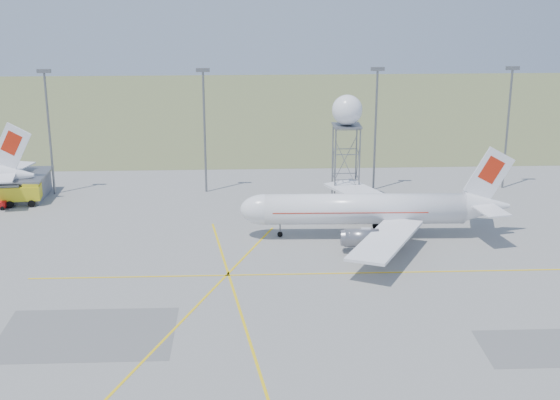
{
  "coord_description": "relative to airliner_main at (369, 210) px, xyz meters",
  "views": [
    {
      "loc": [
        -3.28,
        -58.73,
        37.4
      ],
      "look_at": [
        1.13,
        40.0,
        6.49
      ],
      "focal_mm": 50.0,
      "sensor_mm": 36.0,
      "label": 1
    }
  ],
  "objects": [
    {
      "name": "grass_strip",
      "position": [
        -13.63,
        96.79,
        -3.91
      ],
      "size": [
        400.0,
        120.0,
        0.03
      ],
      "primitive_type": "cube",
      "color": "#596F3D",
      "rests_on": "ground"
    },
    {
      "name": "mast_b",
      "position": [
        -23.63,
        22.79,
        8.14
      ],
      "size": [
        2.2,
        0.5,
        20.5
      ],
      "color": "slate",
      "rests_on": "ground"
    },
    {
      "name": "fire_truck",
      "position": [
        -53.66,
        16.82,
        -2.18
      ],
      "size": [
        9.37,
        4.37,
        3.65
      ],
      "rotation": [
        0.0,
        0.0,
        0.1
      ],
      "color": "yellow",
      "rests_on": "ground"
    },
    {
      "name": "mast_d",
      "position": [
        26.37,
        22.79,
        8.14
      ],
      "size": [
        2.2,
        0.5,
        20.5
      ],
      "color": "slate",
      "rests_on": "ground"
    },
    {
      "name": "mast_a",
      "position": [
        -48.63,
        22.79,
        8.14
      ],
      "size": [
        2.2,
        0.5,
        20.5
      ],
      "color": "slate",
      "rests_on": "ground"
    },
    {
      "name": "radar_tower",
      "position": [
        -1.2,
        16.59,
        5.68
      ],
      "size": [
        4.73,
        4.73,
        17.12
      ],
      "color": "slate",
      "rests_on": "ground"
    },
    {
      "name": "airliner_main",
      "position": [
        0.0,
        0.0,
        0.0
      ],
      "size": [
        37.67,
        36.64,
        12.82
      ],
      "rotation": [
        0.0,
        0.0,
        3.12
      ],
      "color": "white",
      "rests_on": "ground"
    },
    {
      "name": "mast_c",
      "position": [
        4.37,
        22.79,
        8.14
      ],
      "size": [
        2.2,
        0.5,
        20.5
      ],
      "color": "slate",
      "rests_on": "ground"
    }
  ]
}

